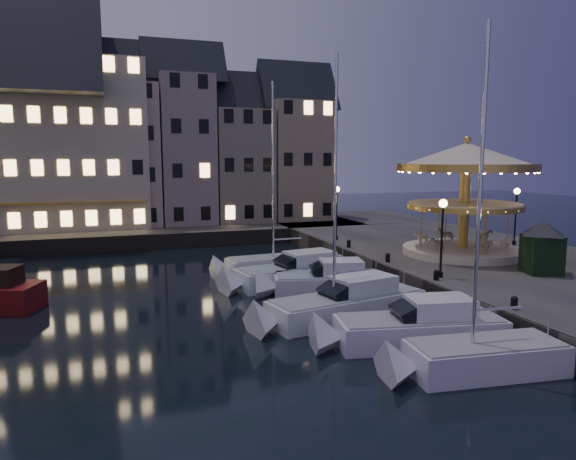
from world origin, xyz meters
name	(u,v)px	position (x,y,z in m)	size (l,w,h in m)	color
ground	(323,320)	(0.00, 0.00, 0.00)	(160.00, 160.00, 0.00)	black
quay_east	(481,263)	(14.00, 6.00, 0.65)	(16.00, 56.00, 1.30)	#474442
quay_north	(128,233)	(-8.00, 28.00, 0.65)	(44.00, 12.00, 1.30)	#474442
quaywall_e	(375,271)	(6.00, 6.00, 0.65)	(0.15, 44.00, 1.30)	#47423A
quaywall_n	(155,242)	(-6.00, 22.00, 0.65)	(48.00, 0.15, 1.30)	#47423A
streetlamp_b	(442,227)	(7.20, 1.00, 4.02)	(0.44, 0.44, 4.17)	black
streetlamp_c	(337,205)	(7.20, 14.50, 4.02)	(0.44, 0.44, 4.17)	black
streetlamp_d	(516,208)	(18.50, 8.00, 4.02)	(0.44, 0.44, 4.17)	black
bollard_a	(514,302)	(6.60, -5.00, 1.60)	(0.30, 0.30, 0.57)	black
bollard_b	(436,274)	(6.60, 0.50, 1.60)	(0.30, 0.30, 0.57)	black
bollard_c	(388,257)	(6.60, 5.50, 1.60)	(0.30, 0.30, 0.57)	black
bollard_d	(349,243)	(6.60, 11.00, 1.60)	(0.30, 0.30, 0.57)	black
townhouse_nb	(54,151)	(-14.05, 30.00, 8.28)	(6.16, 8.00, 13.80)	slate
townhouse_nc	(124,146)	(-8.00, 30.00, 8.78)	(6.82, 8.00, 14.80)	tan
townhouse_nd	(185,141)	(-2.25, 30.00, 9.28)	(5.50, 8.00, 15.80)	gray
townhouse_ne	(239,157)	(3.20, 30.00, 7.78)	(6.16, 8.00, 12.80)	gray
townhouse_nf	(295,152)	(9.25, 30.00, 8.28)	(6.82, 8.00, 13.80)	gray
hotel_corner	(54,134)	(-14.00, 30.00, 9.78)	(17.60, 9.00, 16.80)	beige
motorboat_a	(471,360)	(2.56, -7.44, 0.54)	(6.66, 2.81, 10.98)	silver
motorboat_b	(410,330)	(2.11, -4.21, 0.64)	(7.95, 3.59, 2.15)	silver
motorboat_c	(341,305)	(0.82, -0.22, 0.68)	(9.00, 3.88, 11.90)	silver
motorboat_d	(321,283)	(1.69, 4.32, 0.64)	(7.22, 3.82, 2.15)	silver
motorboat_e	(291,274)	(0.82, 6.91, 0.64)	(8.61, 3.79, 2.15)	silver
motorboat_f	(276,266)	(0.89, 10.15, 0.53)	(8.70, 2.79, 11.52)	silver
carousel	(466,177)	(12.54, 6.14, 6.38)	(8.82, 8.82, 7.72)	beige
ticket_kiosk	(543,238)	(13.03, 0.04, 3.26)	(2.81, 2.81, 3.30)	black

